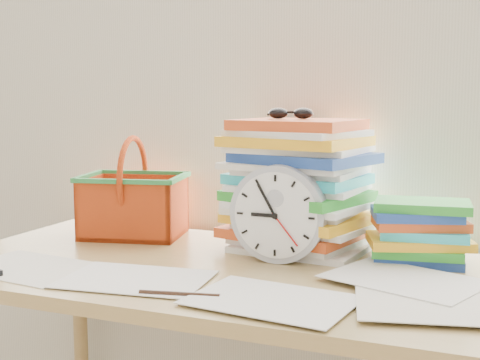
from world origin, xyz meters
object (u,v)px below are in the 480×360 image
at_px(paper_stack, 299,185).
at_px(basket, 133,187).
at_px(book_stack, 419,232).
at_px(clock, 279,214).
at_px(desk, 234,298).

relative_size(paper_stack, basket, 1.26).
bearing_deg(paper_stack, book_stack, -5.02).
xyz_separation_m(clock, book_stack, (0.30, 0.12, -0.04)).
distance_m(paper_stack, book_stack, 0.32).
xyz_separation_m(desk, clock, (0.08, 0.08, 0.19)).
bearing_deg(clock, desk, -133.95).
distance_m(clock, basket, 0.49).
xyz_separation_m(book_stack, basket, (-0.77, 0.00, 0.06)).
bearing_deg(book_stack, clock, -158.75).
height_order(paper_stack, basket, paper_stack).
bearing_deg(desk, basket, 152.10).
height_order(desk, paper_stack, paper_stack).
relative_size(desk, clock, 6.09).
xyz_separation_m(paper_stack, clock, (-0.00, -0.14, -0.05)).
distance_m(desk, paper_stack, 0.34).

